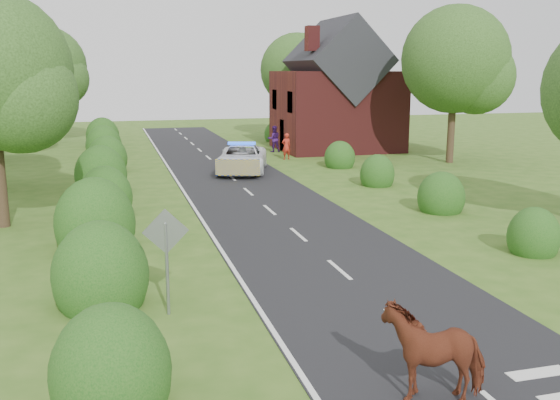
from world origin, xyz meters
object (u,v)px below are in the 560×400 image
object	(u,v)px
road_sign	(166,246)
cow	(433,356)
pedestrian_red	(286,146)
pedestrian_purple	(274,139)
police_van	(242,158)

from	to	relation	value
road_sign	cow	bearing A→B (deg)	-49.83
pedestrian_red	pedestrian_purple	bearing A→B (deg)	-103.49
police_van	pedestrian_purple	world-z (taller)	pedestrian_purple
road_sign	pedestrian_purple	world-z (taller)	road_sign
pedestrian_red	police_van	bearing A→B (deg)	37.03
road_sign	police_van	distance (m)	20.70
police_van	road_sign	bearing A→B (deg)	-90.23
police_van	pedestrian_red	distance (m)	5.60
pedestrian_red	cow	bearing A→B (deg)	68.22
cow	police_van	distance (m)	24.77
pedestrian_red	pedestrian_purple	world-z (taller)	pedestrian_purple
road_sign	cow	world-z (taller)	road_sign
road_sign	pedestrian_purple	bearing A→B (deg)	70.42
cow	pedestrian_red	size ratio (longest dim) A/B	1.20
cow	pedestrian_red	distance (m)	29.39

